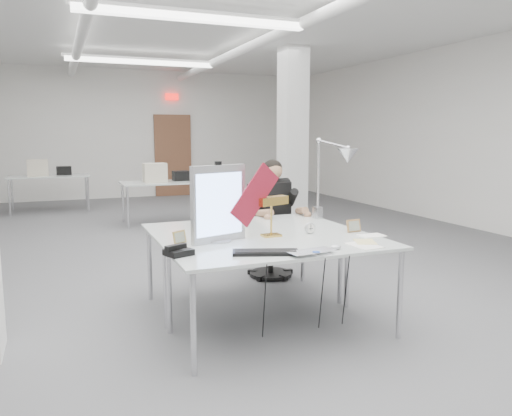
{
  "coord_description": "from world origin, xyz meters",
  "views": [
    {
      "loc": [
        -1.63,
        -6.0,
        1.63
      ],
      "look_at": [
        -0.03,
        -2.0,
        0.98
      ],
      "focal_mm": 35.0,
      "sensor_mm": 36.0,
      "label": 1
    }
  ],
  "objects_px": {
    "desk_phone": "(179,252)",
    "bankers_lamp": "(271,219)",
    "laptop": "(316,254)",
    "seated_person": "(273,199)",
    "monitor": "(219,204)",
    "beige_monitor": "(220,207)",
    "desk_main": "(283,246)",
    "office_chair": "(271,233)",
    "architect_lamp": "(331,180)"
  },
  "relations": [
    {
      "from": "monitor",
      "to": "architect_lamp",
      "type": "relative_size",
      "value": 0.74
    },
    {
      "from": "architect_lamp",
      "to": "monitor",
      "type": "bearing_deg",
      "value": -171.48
    },
    {
      "from": "monitor",
      "to": "laptop",
      "type": "height_order",
      "value": "monitor"
    },
    {
      "from": "desk_main",
      "to": "architect_lamp",
      "type": "height_order",
      "value": "architect_lamp"
    },
    {
      "from": "monitor",
      "to": "architect_lamp",
      "type": "distance_m",
      "value": 1.37
    },
    {
      "from": "laptop",
      "to": "bankers_lamp",
      "type": "relative_size",
      "value": 1.2
    },
    {
      "from": "seated_person",
      "to": "laptop",
      "type": "xyz_separation_m",
      "value": [
        -0.52,
        -1.96,
        -0.13
      ]
    },
    {
      "from": "seated_person",
      "to": "bankers_lamp",
      "type": "xyz_separation_m",
      "value": [
        -0.54,
        -1.2,
        0.01
      ]
    },
    {
      "from": "seated_person",
      "to": "office_chair",
      "type": "bearing_deg",
      "value": 77.01
    },
    {
      "from": "laptop",
      "to": "beige_monitor",
      "type": "xyz_separation_m",
      "value": [
        -0.28,
        1.38,
        0.17
      ]
    },
    {
      "from": "desk_phone",
      "to": "laptop",
      "type": "bearing_deg",
      "value": -43.74
    },
    {
      "from": "seated_person",
      "to": "monitor",
      "type": "distance_m",
      "value": 1.61
    },
    {
      "from": "monitor",
      "to": "desk_phone",
      "type": "relative_size",
      "value": 3.51
    },
    {
      "from": "office_chair",
      "to": "beige_monitor",
      "type": "height_order",
      "value": "beige_monitor"
    },
    {
      "from": "seated_person",
      "to": "laptop",
      "type": "bearing_deg",
      "value": -117.76
    },
    {
      "from": "desk_main",
      "to": "architect_lamp",
      "type": "xyz_separation_m",
      "value": [
        0.85,
        0.75,
        0.44
      ]
    },
    {
      "from": "desk_main",
      "to": "office_chair",
      "type": "distance_m",
      "value": 1.71
    },
    {
      "from": "beige_monitor",
      "to": "architect_lamp",
      "type": "xyz_separation_m",
      "value": [
        1.06,
        -0.22,
        0.24
      ]
    },
    {
      "from": "desk_main",
      "to": "seated_person",
      "type": "xyz_separation_m",
      "value": [
        0.58,
        1.54,
        0.16
      ]
    },
    {
      "from": "desk_main",
      "to": "office_chair",
      "type": "relative_size",
      "value": 1.79
    },
    {
      "from": "desk_main",
      "to": "architect_lamp",
      "type": "bearing_deg",
      "value": 41.29
    },
    {
      "from": "seated_person",
      "to": "beige_monitor",
      "type": "distance_m",
      "value": 0.98
    },
    {
      "from": "monitor",
      "to": "beige_monitor",
      "type": "relative_size",
      "value": 1.65
    },
    {
      "from": "seated_person",
      "to": "desk_phone",
      "type": "distance_m",
      "value": 2.13
    },
    {
      "from": "office_chair",
      "to": "bankers_lamp",
      "type": "relative_size",
      "value": 3.33
    },
    {
      "from": "seated_person",
      "to": "monitor",
      "type": "relative_size",
      "value": 1.52
    },
    {
      "from": "laptop",
      "to": "desk_phone",
      "type": "bearing_deg",
      "value": 149.05
    },
    {
      "from": "desk_main",
      "to": "monitor",
      "type": "distance_m",
      "value": 0.62
    },
    {
      "from": "laptop",
      "to": "beige_monitor",
      "type": "bearing_deg",
      "value": 93.39
    },
    {
      "from": "laptop",
      "to": "bankers_lamp",
      "type": "height_order",
      "value": "bankers_lamp"
    },
    {
      "from": "desk_main",
      "to": "beige_monitor",
      "type": "xyz_separation_m",
      "value": [
        -0.21,
        0.97,
        0.19
      ]
    },
    {
      "from": "monitor",
      "to": "bankers_lamp",
      "type": "bearing_deg",
      "value": -13.39
    },
    {
      "from": "office_chair",
      "to": "laptop",
      "type": "distance_m",
      "value": 2.09
    },
    {
      "from": "desk_phone",
      "to": "beige_monitor",
      "type": "bearing_deg",
      "value": 36.65
    },
    {
      "from": "bankers_lamp",
      "to": "desk_main",
      "type": "bearing_deg",
      "value": -117.13
    },
    {
      "from": "office_chair",
      "to": "beige_monitor",
      "type": "relative_size",
      "value": 2.66
    },
    {
      "from": "monitor",
      "to": "beige_monitor",
      "type": "bearing_deg",
      "value": 53.72
    },
    {
      "from": "office_chair",
      "to": "beige_monitor",
      "type": "distance_m",
      "value": 1.1
    },
    {
      "from": "office_chair",
      "to": "desk_phone",
      "type": "bearing_deg",
      "value": -144.48
    },
    {
      "from": "desk_main",
      "to": "monitor",
      "type": "bearing_deg",
      "value": 145.15
    },
    {
      "from": "desk_main",
      "to": "laptop",
      "type": "distance_m",
      "value": 0.42
    },
    {
      "from": "laptop",
      "to": "desk_phone",
      "type": "relative_size",
      "value": 2.05
    },
    {
      "from": "monitor",
      "to": "office_chair",
      "type": "bearing_deg",
      "value": 34.15
    },
    {
      "from": "seated_person",
      "to": "desk_phone",
      "type": "xyz_separation_m",
      "value": [
        -1.43,
        -1.57,
        -0.12
      ]
    },
    {
      "from": "desk_phone",
      "to": "bankers_lamp",
      "type": "bearing_deg",
      "value": 1.51
    },
    {
      "from": "seated_person",
      "to": "monitor",
      "type": "bearing_deg",
      "value": -142.49
    },
    {
      "from": "bankers_lamp",
      "to": "desk_phone",
      "type": "xyz_separation_m",
      "value": [
        -0.89,
        -0.36,
        -0.13
      ]
    },
    {
      "from": "architect_lamp",
      "to": "desk_phone",
      "type": "bearing_deg",
      "value": -165.99
    },
    {
      "from": "desk_main",
      "to": "office_chair",
      "type": "bearing_deg",
      "value": 69.89
    },
    {
      "from": "desk_main",
      "to": "laptop",
      "type": "xyz_separation_m",
      "value": [
        0.07,
        -0.41,
        0.03
      ]
    }
  ]
}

